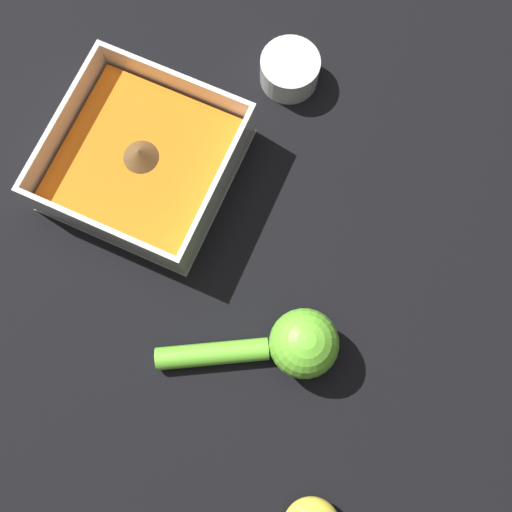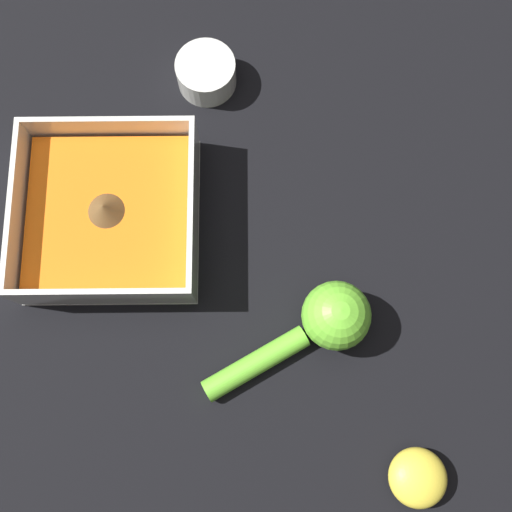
# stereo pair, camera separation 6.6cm
# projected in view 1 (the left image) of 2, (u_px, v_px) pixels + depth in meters

# --- Properties ---
(ground_plane) EXTENTS (4.00, 4.00, 0.00)m
(ground_plane) POSITION_uv_depth(u_px,v_px,m) (172.00, 153.00, 0.73)
(ground_plane) COLOR black
(square_dish) EXTENTS (0.20, 0.20, 0.07)m
(square_dish) POSITION_uv_depth(u_px,v_px,m) (144.00, 163.00, 0.70)
(square_dish) COLOR silver
(square_dish) RESTS_ON ground_plane
(spice_bowl) EXTENTS (0.07, 0.07, 0.04)m
(spice_bowl) POSITION_uv_depth(u_px,v_px,m) (290.00, 71.00, 0.74)
(spice_bowl) COLOR silver
(spice_bowl) RESTS_ON ground_plane
(lemon_squeezer) EXTENTS (0.13, 0.19, 0.08)m
(lemon_squeezer) POSITION_uv_depth(u_px,v_px,m) (289.00, 345.00, 0.64)
(lemon_squeezer) COLOR #6BC633
(lemon_squeezer) RESTS_ON ground_plane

